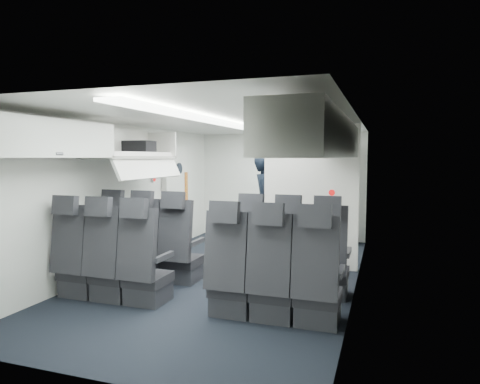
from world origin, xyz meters
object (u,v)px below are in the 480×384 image
Objects in this scene: boarding_door at (176,195)px; carry_on_bag at (139,150)px; seat_row_mid at (186,273)px; flight_attendant at (265,204)px; seat_row_front at (217,255)px; galley_unit at (325,194)px.

carry_on_bag reaches higher than boarding_door.
seat_row_mid is 1.93× the size of flight_attendant.
carry_on_bag is at bearing -82.68° from boarding_door.
boarding_door is 4.31× the size of carry_on_bag.
boarding_door is at bearing 118.77° from seat_row_mid.
carry_on_bag is at bearing 135.74° from seat_row_mid.
boarding_door reaches higher than seat_row_front.
flight_attendant is (0.10, 2.88, 0.46)m from seat_row_mid.
boarding_door is at bearing 97.39° from carry_on_bag.
seat_row_front is 2.04m from flight_attendant.
flight_attendant reaches higher than seat_row_front.
boarding_door is 1.74m from flight_attendant.
seat_row_front is 2.71m from boarding_door.
flight_attendant is (0.10, 1.98, 0.46)m from seat_row_front.
carry_on_bag reaches higher than seat_row_front.
seat_row_mid is 1.79× the size of boarding_door.
boarding_door reaches higher than seat_row_mid.
carry_on_bag is at bearing 111.70° from flight_attendant.
seat_row_front is 1.75× the size of galley_unit.
flight_attendant is at bearing 44.07° from carry_on_bag.
galley_unit reaches higher than boarding_door.
seat_row_front is at bearing -19.08° from carry_on_bag.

